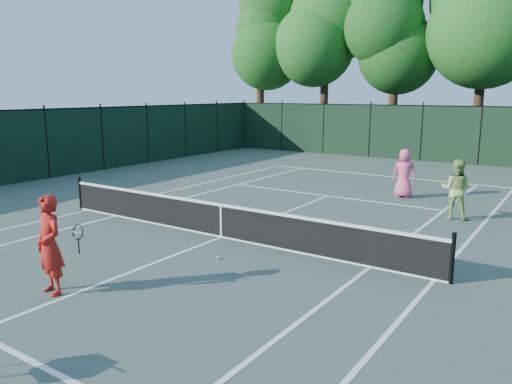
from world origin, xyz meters
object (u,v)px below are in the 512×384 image
Objects in this scene: player_pink at (404,173)px; loose_ball_midcourt at (219,258)px; player_green at (456,189)px; coach at (50,245)px.

loose_ball_midcourt is (-1.32, -9.16, -0.85)m from player_pink.
coach is at bearing 59.98° from player_green.
player_green is 26.48× the size of loose_ball_midcourt.
loose_ball_midcourt is at bearing 58.58° from player_green.
player_pink is 0.98× the size of player_green.
coach reaches higher than player_green.
coach is 28.00× the size of loose_ball_midcourt.
player_pink is at bearing -48.50° from player_green.
player_green is at bearing 72.93° from coach.
player_green is at bearing 130.06° from player_pink.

